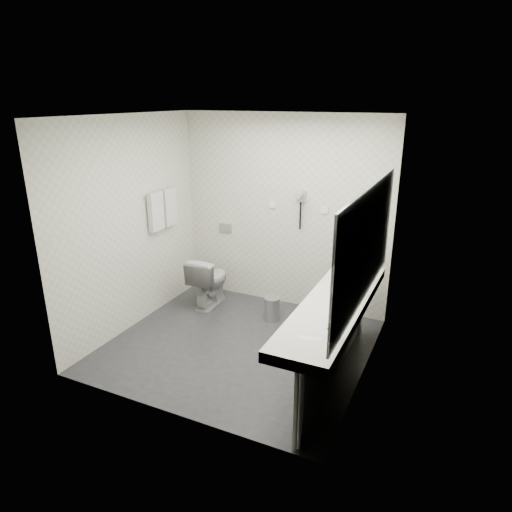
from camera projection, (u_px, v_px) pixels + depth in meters
The scene contains 31 objects.
floor at pixel (238, 345), 5.17m from camera, with size 2.80×2.80×0.00m, color #29282D.
ceiling at pixel (235, 116), 4.34m from camera, with size 2.80×2.80×0.00m, color silver.
wall_back at pixel (283, 213), 5.86m from camera, with size 2.80×2.80×0.00m, color silver.
wall_front at pixel (162, 284), 3.64m from camera, with size 2.80×2.80×0.00m, color silver.
wall_left at pixel (131, 225), 5.31m from camera, with size 2.60×2.60×0.00m, color silver.
wall_right at pixel (372, 260), 4.19m from camera, with size 2.60×2.60×0.00m, color silver.
vanity_counter at pixel (334, 307), 4.28m from camera, with size 0.55×2.20×0.10m, color white.
vanity_panel at pixel (334, 347), 4.41m from camera, with size 0.03×2.15×0.75m, color gray.
vanity_post_near at pixel (300, 411), 3.51m from camera, with size 0.06×0.06×0.75m, color silver.
vanity_post_far at pixel (361, 305), 5.29m from camera, with size 0.06×0.06×0.75m, color silver.
mirror at pixel (367, 245), 3.96m from camera, with size 0.02×2.20×1.05m, color #B2BCC6.
basin_near at pixel (312, 334), 3.71m from camera, with size 0.40×0.31×0.05m, color white.
basin_far at pixel (351, 279), 4.82m from camera, with size 0.40×0.31×0.05m, color white.
faucet_near at pixel (336, 329), 3.61m from camera, with size 0.04×0.04×0.15m, color silver.
faucet_far at pixel (370, 275), 4.72m from camera, with size 0.04×0.04×0.15m, color silver.
soap_bottle_a at pixel (349, 295), 4.29m from camera, with size 0.05×0.05×0.10m, color silver.
soap_bottle_b at pixel (335, 294), 4.33m from camera, with size 0.07×0.07×0.09m, color silver.
glass_left at pixel (350, 289), 4.43m from camera, with size 0.06×0.06×0.10m, color silver.
glass_right at pixel (362, 290), 4.39m from camera, with size 0.06×0.06×0.10m, color silver.
toilet at pixel (209, 280), 6.09m from camera, with size 0.38×0.68×0.69m, color white.
flush_plate at pixel (225, 228), 6.29m from camera, with size 0.18×0.02×0.12m, color #B2B5BA.
pedal_bin at pixel (272, 309), 5.72m from camera, with size 0.20×0.20×0.29m, color #B2B5BA.
bin_lid at pixel (272, 298), 5.67m from camera, with size 0.20×0.20×0.01m, color #B2B5BA.
towel_rail at pixel (161, 192), 5.66m from camera, with size 0.02×0.02×0.62m, color silver.
towel_near at pixel (156, 211), 5.61m from camera, with size 0.07×0.24×0.48m, color silver.
towel_far at pixel (169, 207), 5.85m from camera, with size 0.07×0.24×0.48m, color silver.
dryer_cradle at pixel (301, 196), 5.65m from camera, with size 0.10×0.04×0.14m, color #9A9B9F.
dryer_barrel at pixel (300, 195), 5.58m from camera, with size 0.08×0.08×0.14m, color #9A9B9F.
dryer_cord at pixel (300, 216), 5.72m from camera, with size 0.02×0.02×0.35m, color black.
switch_plate_a at pixel (272, 205), 5.88m from camera, with size 0.09×0.02×0.09m, color white.
switch_plate_b at pixel (324, 210), 5.60m from camera, with size 0.09×0.02×0.09m, color white.
Camera 1 is at (2.11, -4.02, 2.67)m, focal length 31.88 mm.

